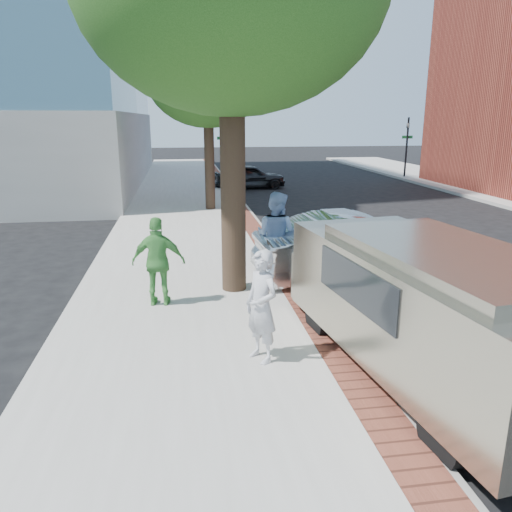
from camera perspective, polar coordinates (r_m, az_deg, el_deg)
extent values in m
plane|color=black|center=(9.30, 2.49, -8.21)|extent=(120.00, 120.00, 0.00)
cube|color=#9E9991|center=(16.76, -7.79, 2.71)|extent=(5.00, 60.00, 0.15)
cube|color=brown|center=(16.91, -0.31, 3.25)|extent=(0.60, 60.00, 0.01)
cube|color=gray|center=(16.98, 0.86, 3.02)|extent=(0.10, 60.00, 0.15)
cylinder|color=black|center=(30.52, -3.78, 11.98)|extent=(0.12, 0.12, 3.80)
imported|color=black|center=(30.47, -3.82, 14.05)|extent=(0.18, 0.15, 0.90)
cube|color=#1E7238|center=(30.48, -3.81, 13.30)|extent=(0.70, 0.03, 0.18)
cylinder|color=black|center=(33.54, 16.82, 11.69)|extent=(0.12, 0.12, 3.80)
imported|color=black|center=(33.50, 16.96, 13.56)|extent=(0.18, 0.15, 0.90)
cube|color=#1E7238|center=(33.51, 16.91, 12.88)|extent=(0.70, 0.03, 0.18)
cylinder|color=black|center=(10.40, -2.64, 7.81)|extent=(0.52, 0.52, 4.40)
cylinder|color=black|center=(20.46, -5.34, 10.75)|extent=(0.40, 0.40, 3.85)
ellipsoid|color=#184112|center=(20.45, -5.58, 19.84)|extent=(4.80, 4.80, 3.94)
cylinder|color=gray|center=(9.88, 6.58, -2.36)|extent=(0.07, 0.07, 1.15)
cube|color=#2D3030|center=(9.61, 6.85, 1.43)|extent=(0.12, 0.14, 0.24)
cube|color=#2D3030|center=(9.78, 6.57, 1.68)|extent=(0.12, 0.14, 0.24)
sphere|color=#3F8C4C|center=(9.57, 6.88, 2.30)|extent=(0.11, 0.11, 0.11)
sphere|color=#3F8C4C|center=(9.74, 6.60, 2.54)|extent=(0.11, 0.11, 0.11)
imported|color=#B4B4B9|center=(7.49, 0.64, -5.79)|extent=(0.67, 0.75, 1.73)
imported|color=#90AFDE|center=(11.30, 2.30, 2.28)|extent=(1.24, 1.21, 2.02)
imported|color=#4A9945|center=(9.91, -11.08, -0.64)|extent=(1.08, 0.55, 1.76)
imported|color=silver|center=(11.86, 11.90, 0.85)|extent=(5.01, 2.05, 1.62)
imported|color=black|center=(27.67, -0.75, 9.09)|extent=(4.03, 1.91, 1.33)
cube|color=gray|center=(7.62, 19.17, -5.44)|extent=(2.85, 5.67, 1.53)
cube|color=gray|center=(9.63, 10.97, -2.47)|extent=(2.21, 1.29, 0.90)
cube|color=gray|center=(7.11, 21.32, 0.11)|extent=(2.41, 4.07, 0.18)
cylinder|color=black|center=(8.88, 7.25, -6.98)|extent=(0.34, 0.75, 0.72)
cylinder|color=black|center=(9.72, 17.40, -5.55)|extent=(0.34, 0.75, 0.72)
cylinder|color=black|center=(6.20, 20.79, -18.59)|extent=(0.34, 0.75, 0.72)
cube|color=black|center=(8.33, 24.63, -1.73)|extent=(0.32, 2.25, 0.62)
cube|color=black|center=(7.14, 11.20, -3.31)|extent=(0.32, 2.25, 0.62)
cube|color=black|center=(9.96, 9.76, 0.44)|extent=(1.80, 0.26, 0.45)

